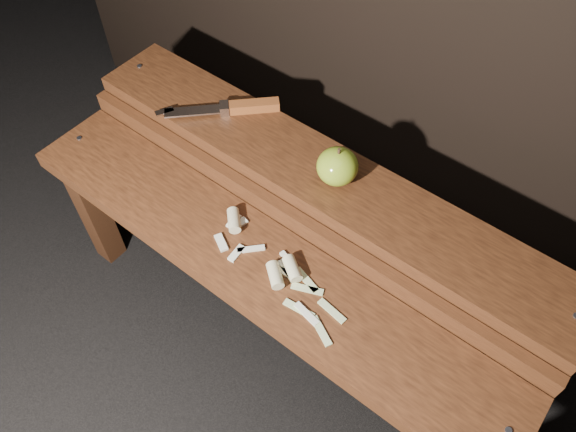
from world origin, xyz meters
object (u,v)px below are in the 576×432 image
Objects in this scene: bench_front_tier at (253,278)px; bench_rear_tier at (317,196)px; knife at (238,107)px; apple at (337,166)px.

bench_rear_tier is (0.00, 0.23, 0.06)m from bench_front_tier.
bench_front_tier is at bearing -45.53° from knife.
knife reaches higher than bench_front_tier.
bench_rear_tier reaches higher than bench_front_tier.
bench_rear_tier is 0.28m from knife.
knife is (-0.30, 0.03, -0.03)m from apple.
bench_rear_tier is at bearing -7.66° from knife.
apple reaches higher than bench_front_tier.
knife is at bearing 172.34° from bench_rear_tier.
apple is at bearing -5.76° from knife.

